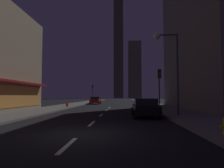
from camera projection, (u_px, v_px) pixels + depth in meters
ground_plane at (114, 104)px, 40.53m from camera, size 78.00×136.00×0.10m
sidewalk_right at (148, 104)px, 40.16m from camera, size 4.00×76.00×0.15m
sidewalk_left at (80, 103)px, 40.92m from camera, size 4.00×76.00×0.15m
lane_marking_center at (101, 115)px, 17.01m from camera, size 0.16×23.00×0.01m
skyscraper_distant_tall at (118, 44)px, 138.24m from camera, size 6.53×6.10×75.32m
skyscraper_distant_mid at (135, 70)px, 140.56m from camera, size 8.96×8.85×39.80m
car_parked_near at (145, 107)px, 15.50m from camera, size 1.98×4.24×1.45m
car_parked_far at (95, 100)px, 39.58m from camera, size 1.98×4.24×1.45m
fire_hydrant_far_left at (67, 104)px, 27.61m from camera, size 0.42×0.30×0.65m
traffic_light_near_right at (159, 80)px, 19.81m from camera, size 0.32×0.48×4.20m
traffic_light_far_left at (93, 89)px, 48.64m from camera, size 0.32×0.48×4.20m
street_lamp_right at (167, 53)px, 15.89m from camera, size 1.96×0.56×6.58m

